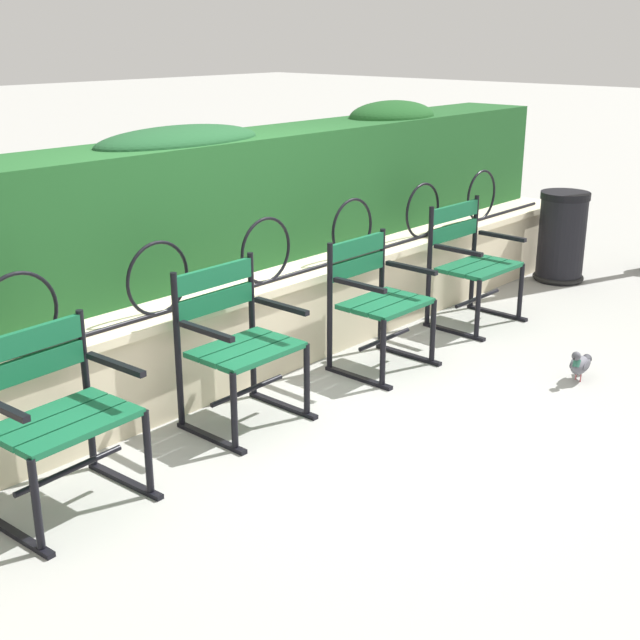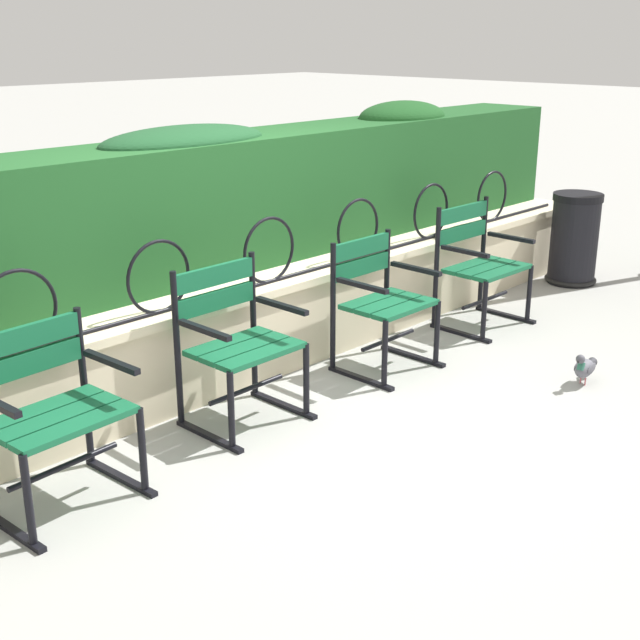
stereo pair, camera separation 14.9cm
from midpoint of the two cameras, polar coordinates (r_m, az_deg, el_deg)
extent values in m
plane|color=#9E9E99|center=(4.89, 1.79, -6.39)|extent=(60.00, 60.00, 0.00)
cube|color=beige|center=(5.32, -4.64, -1.15)|extent=(7.74, 0.35, 0.55)
cube|color=beige|center=(5.23, -4.73, 1.92)|extent=(7.74, 0.41, 0.05)
cylinder|color=black|center=(5.16, -4.18, 2.15)|extent=(7.19, 0.02, 0.02)
torus|color=black|center=(4.31, -18.66, 0.57)|extent=(0.42, 0.02, 0.42)
torus|color=black|center=(4.73, -9.87, 2.85)|extent=(0.42, 0.02, 0.42)
torus|color=black|center=(5.24, -2.61, 4.68)|extent=(0.42, 0.02, 0.42)
torus|color=black|center=(5.82, 3.30, 6.11)|extent=(0.42, 0.02, 0.42)
torus|color=black|center=(6.46, 8.11, 7.22)|extent=(0.42, 0.02, 0.42)
torus|color=black|center=(7.14, 12.05, 8.09)|extent=(0.42, 0.02, 0.42)
cube|color=#1E5123|center=(5.48, -8.25, 7.39)|extent=(7.59, 0.62, 0.84)
ellipsoid|color=#1A4624|center=(5.42, -8.29, 11.78)|extent=(1.20, 0.55, 0.19)
ellipsoid|color=#1B4B1E|center=(6.96, 6.17, 13.38)|extent=(0.84, 0.55, 0.25)
cube|color=#145B38|center=(3.88, -14.91, -6.93)|extent=(0.60, 0.16, 0.03)
cube|color=#145B38|center=(3.99, -16.05, -6.33)|extent=(0.60, 0.16, 0.03)
cube|color=#145B38|center=(4.09, -17.12, -5.77)|extent=(0.60, 0.16, 0.03)
cube|color=#145B38|center=(4.06, -18.36, -1.16)|extent=(0.60, 0.06, 0.11)
cube|color=#145B38|center=(4.10, -18.18, -2.83)|extent=(0.60, 0.06, 0.11)
cylinder|color=black|center=(4.33, -14.55, -4.47)|extent=(0.04, 0.04, 0.84)
cylinder|color=black|center=(4.09, -10.78, -8.64)|extent=(0.04, 0.04, 0.44)
cube|color=black|center=(4.32, -12.23, -10.28)|extent=(0.07, 0.52, 0.02)
cube|color=black|center=(4.07, -12.82, -2.76)|extent=(0.06, 0.40, 0.03)
cylinder|color=black|center=(3.80, -17.88, -11.54)|extent=(0.04, 0.04, 0.44)
cube|color=black|center=(4.05, -19.05, -13.09)|extent=(0.07, 0.52, 0.02)
cylinder|color=black|center=(4.09, -15.74, -9.41)|extent=(0.57, 0.06, 0.03)
cube|color=#145B38|center=(4.56, -2.93, -2.35)|extent=(0.56, 0.13, 0.03)
cube|color=#145B38|center=(4.65, -4.10, -1.93)|extent=(0.56, 0.13, 0.03)
cube|color=#145B38|center=(4.75, -5.22, -1.53)|extent=(0.56, 0.13, 0.03)
cube|color=#145B38|center=(4.71, -6.20, 2.97)|extent=(0.56, 0.04, 0.11)
cube|color=#145B38|center=(4.75, -6.14, 1.31)|extent=(0.56, 0.04, 0.11)
cylinder|color=black|center=(4.99, -3.63, -0.39)|extent=(0.04, 0.04, 0.89)
cylinder|color=black|center=(4.79, -0.04, -4.09)|extent=(0.04, 0.04, 0.44)
cube|color=black|center=(4.99, -1.63, -5.71)|extent=(0.04, 0.52, 0.02)
cube|color=black|center=(4.77, -1.70, 0.95)|extent=(0.04, 0.40, 0.03)
cylinder|color=black|center=(4.65, -8.64, -2.04)|extent=(0.04, 0.04, 0.89)
cylinder|color=black|center=(4.43, -5.01, -6.12)|extent=(0.04, 0.04, 0.44)
cube|color=black|center=(4.65, -6.52, -7.75)|extent=(0.04, 0.52, 0.02)
cube|color=black|center=(4.42, -6.81, -0.68)|extent=(0.04, 0.40, 0.03)
cylinder|color=black|center=(4.74, -4.03, -4.67)|extent=(0.53, 0.03, 0.03)
cube|color=#145B38|center=(5.34, 6.59, 0.75)|extent=(0.53, 0.13, 0.03)
cube|color=#145B38|center=(5.41, 5.44, 1.06)|extent=(0.53, 0.13, 0.03)
cube|color=#145B38|center=(5.50, 4.33, 1.36)|extent=(0.53, 0.13, 0.03)
cube|color=#145B38|center=(5.47, 3.57, 4.89)|extent=(0.53, 0.03, 0.11)
cube|color=#145B38|center=(5.50, 3.54, 3.59)|extent=(0.53, 0.03, 0.11)
cylinder|color=black|center=(5.76, 5.21, 1.97)|extent=(0.04, 0.04, 0.84)
cylinder|color=black|center=(5.58, 8.60, -0.91)|extent=(0.04, 0.04, 0.44)
cube|color=black|center=(5.76, 6.96, -2.42)|extent=(0.04, 0.52, 0.02)
cube|color=black|center=(5.57, 7.20, 3.42)|extent=(0.04, 0.40, 0.03)
cylinder|color=black|center=(5.37, 1.66, 0.79)|extent=(0.04, 0.04, 0.84)
cylinder|color=black|center=(5.18, 5.18, -2.35)|extent=(0.04, 0.04, 0.44)
cube|color=black|center=(5.37, 3.53, -3.92)|extent=(0.04, 0.52, 0.02)
cube|color=black|center=(5.16, 3.66, 2.31)|extent=(0.04, 0.40, 0.03)
cylinder|color=black|center=(5.49, 5.36, -1.35)|extent=(0.51, 0.03, 0.03)
cube|color=#145B38|center=(6.28, 12.84, 3.16)|extent=(0.59, 0.13, 0.03)
cube|color=#145B38|center=(6.35, 11.80, 3.40)|extent=(0.59, 0.13, 0.03)
cube|color=#145B38|center=(6.42, 10.78, 3.64)|extent=(0.59, 0.13, 0.03)
cube|color=#145B38|center=(6.39, 10.22, 7.07)|extent=(0.59, 0.04, 0.11)
cube|color=#145B38|center=(6.42, 10.14, 5.79)|extent=(0.59, 0.04, 0.11)
cylinder|color=black|center=(6.71, 11.47, 4.33)|extent=(0.04, 0.04, 0.90)
cylinder|color=black|center=(6.55, 14.47, 1.68)|extent=(0.04, 0.04, 0.44)
cube|color=black|center=(6.71, 12.94, 0.33)|extent=(0.05, 0.52, 0.02)
cube|color=black|center=(6.54, 13.32, 5.39)|extent=(0.04, 0.40, 0.03)
cylinder|color=black|center=(6.24, 8.48, 3.42)|extent=(0.04, 0.04, 0.90)
cylinder|color=black|center=(6.07, 11.63, 0.55)|extent=(0.04, 0.04, 0.44)
cube|color=black|center=(6.24, 10.06, -0.88)|extent=(0.05, 0.52, 0.02)
cube|color=black|center=(6.06, 10.38, 4.54)|extent=(0.04, 0.40, 0.03)
cylinder|color=black|center=(6.41, 11.66, 1.32)|extent=(0.56, 0.04, 0.03)
ellipsoid|color=#5B5B66|center=(5.53, 18.02, -3.11)|extent=(0.20, 0.12, 0.11)
cylinder|color=#2D6B56|center=(5.46, 17.84, -2.97)|extent=(0.07, 0.05, 0.06)
sphere|color=#494951|center=(5.42, 17.81, -2.52)|extent=(0.06, 0.06, 0.06)
cone|color=black|center=(5.39, 17.69, -2.67)|extent=(0.02, 0.02, 0.01)
cone|color=#404047|center=(5.64, 18.40, -2.79)|extent=(0.09, 0.07, 0.06)
ellipsoid|color=#4E4E56|center=(5.53, 18.48, -3.12)|extent=(0.14, 0.04, 0.07)
ellipsoid|color=#4E4E56|center=(5.55, 17.65, -2.94)|extent=(0.14, 0.04, 0.07)
cylinder|color=#C6515B|center=(5.55, 18.08, -3.94)|extent=(0.01, 0.01, 0.05)
cylinder|color=#C6515B|center=(5.58, 17.80, -3.80)|extent=(0.01, 0.01, 0.05)
cylinder|color=black|center=(7.68, 17.18, 5.01)|extent=(0.40, 0.40, 0.72)
cylinder|color=black|center=(7.61, 17.46, 7.86)|extent=(0.42, 0.42, 0.06)
torus|color=black|center=(7.77, 16.95, 2.65)|extent=(0.44, 0.44, 0.04)
camera|label=1|loc=(0.07, -89.10, 0.31)|focal=47.76mm
camera|label=2|loc=(0.07, 90.90, -0.31)|focal=47.76mm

